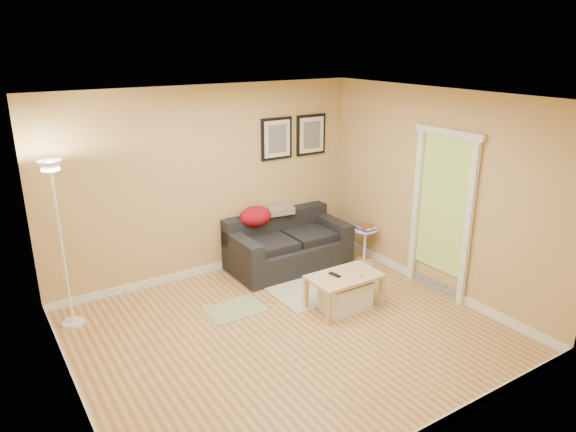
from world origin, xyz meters
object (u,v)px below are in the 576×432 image
object	(u,v)px
side_table	(365,246)
book_stack	(365,227)
sofa	(289,242)
coffee_table	(344,291)
storage_bin	(345,295)
floor_lamp	(63,251)

from	to	relation	value
side_table	book_stack	xyz separation A→B (m)	(-0.01, -0.01, 0.30)
sofa	coffee_table	world-z (taller)	sofa
coffee_table	book_stack	xyz separation A→B (m)	(1.11, 0.92, 0.35)
coffee_table	sofa	bearing A→B (deg)	80.03
sofa	book_stack	world-z (taller)	sofa
storage_bin	side_table	size ratio (longest dim) A/B	1.10
sofa	side_table	world-z (taller)	sofa
side_table	floor_lamp	size ratio (longest dim) A/B	0.27
coffee_table	floor_lamp	xyz separation A→B (m)	(-2.90, 1.39, 0.70)
storage_bin	book_stack	world-z (taller)	book_stack
sofa	book_stack	size ratio (longest dim) A/B	6.83
floor_lamp	storage_bin	bearing A→B (deg)	-25.97
storage_bin	side_table	bearing A→B (deg)	40.33
storage_bin	book_stack	distance (m)	1.51
side_table	coffee_table	bearing A→B (deg)	-140.41
floor_lamp	book_stack	bearing A→B (deg)	-6.68
book_stack	floor_lamp	xyz separation A→B (m)	(-4.01, 0.47, 0.36)
side_table	book_stack	distance (m)	0.30
sofa	floor_lamp	size ratio (longest dim) A/B	0.87
book_stack	side_table	bearing A→B (deg)	30.26
side_table	floor_lamp	xyz separation A→B (m)	(-4.02, 0.46, 0.66)
sofa	floor_lamp	world-z (taller)	floor_lamp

